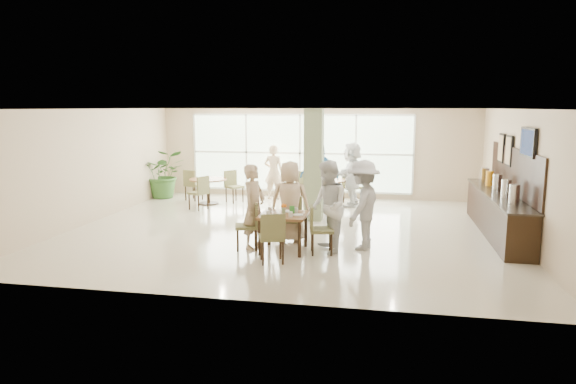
% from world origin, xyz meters
% --- Properties ---
extents(ground, '(10.00, 10.00, 0.00)m').
position_xyz_m(ground, '(0.00, 0.00, 0.00)').
color(ground, beige).
rests_on(ground, ground).
extents(room_shell, '(10.00, 10.00, 10.00)m').
position_xyz_m(room_shell, '(0.00, 0.00, 1.70)').
color(room_shell, white).
rests_on(room_shell, ground).
extents(window_bank, '(7.00, 0.04, 7.00)m').
position_xyz_m(window_bank, '(-0.50, 4.46, 1.40)').
color(window_bank, silver).
rests_on(window_bank, ground).
extents(column, '(0.45, 0.45, 2.80)m').
position_xyz_m(column, '(0.40, 1.20, 1.40)').
color(column, '#6E7B55').
rests_on(column, ground).
extents(main_table, '(0.92, 0.92, 0.75)m').
position_xyz_m(main_table, '(0.22, -1.76, 0.65)').
color(main_table, brown).
rests_on(main_table, ground).
extents(round_table_left, '(1.10, 1.10, 0.75)m').
position_xyz_m(round_table_left, '(-2.97, 2.77, 0.57)').
color(round_table_left, brown).
rests_on(round_table_left, ground).
extents(round_table_right, '(1.20, 1.20, 0.75)m').
position_xyz_m(round_table_right, '(0.47, 3.23, 0.59)').
color(round_table_right, brown).
rests_on(round_table_right, ground).
extents(chairs_main_table, '(2.07, 2.06, 0.95)m').
position_xyz_m(chairs_main_table, '(0.21, -1.80, 0.47)').
color(chairs_main_table, brown).
rests_on(chairs_main_table, ground).
extents(chairs_table_left, '(1.93, 1.96, 0.95)m').
position_xyz_m(chairs_table_left, '(-2.95, 2.78, 0.47)').
color(chairs_table_left, brown).
rests_on(chairs_table_left, ground).
extents(chairs_table_right, '(2.01, 1.80, 0.95)m').
position_xyz_m(chairs_table_right, '(0.50, 3.27, 0.47)').
color(chairs_table_right, brown).
rests_on(chairs_table_right, ground).
extents(tabletop_clutter, '(0.75, 0.74, 0.21)m').
position_xyz_m(tabletop_clutter, '(0.23, -1.78, 0.81)').
color(tabletop_clutter, white).
rests_on(tabletop_clutter, main_table).
extents(buffet_counter, '(0.64, 4.70, 1.95)m').
position_xyz_m(buffet_counter, '(4.70, 0.51, 0.55)').
color(buffet_counter, black).
rests_on(buffet_counter, ground).
extents(wall_tv, '(0.06, 1.00, 0.58)m').
position_xyz_m(wall_tv, '(4.94, -0.60, 2.15)').
color(wall_tv, black).
rests_on(wall_tv, ground).
extents(framed_art_a, '(0.05, 0.55, 0.70)m').
position_xyz_m(framed_art_a, '(4.95, 1.00, 1.85)').
color(framed_art_a, black).
rests_on(framed_art_a, ground).
extents(framed_art_b, '(0.05, 0.55, 0.70)m').
position_xyz_m(framed_art_b, '(4.95, 1.80, 1.85)').
color(framed_art_b, black).
rests_on(framed_art_b, ground).
extents(potted_plant, '(1.79, 1.79, 1.52)m').
position_xyz_m(potted_plant, '(-4.69, 3.51, 0.76)').
color(potted_plant, '#326026').
rests_on(potted_plant, ground).
extents(teen_left, '(0.57, 0.71, 1.71)m').
position_xyz_m(teen_left, '(-0.42, -1.65, 0.86)').
color(teen_left, tan).
rests_on(teen_left, ground).
extents(teen_far, '(0.87, 0.51, 1.73)m').
position_xyz_m(teen_far, '(0.21, -1.02, 0.87)').
color(teen_far, tan).
rests_on(teen_far, ground).
extents(teen_right, '(0.96, 1.07, 1.83)m').
position_xyz_m(teen_right, '(1.08, -1.69, 0.91)').
color(teen_right, white).
rests_on(teen_right, ground).
extents(teen_standing, '(0.98, 1.31, 1.81)m').
position_xyz_m(teen_standing, '(1.75, -1.32, 0.91)').
color(teen_standing, '#A3A3A6').
rests_on(teen_standing, ground).
extents(adult_a, '(1.18, 0.78, 1.87)m').
position_xyz_m(adult_a, '(0.39, 2.38, 0.93)').
color(adult_a, teal).
rests_on(adult_a, ground).
extents(adult_b, '(1.01, 1.82, 1.85)m').
position_xyz_m(adult_b, '(1.22, 3.25, 0.93)').
color(adult_b, white).
rests_on(adult_b, ground).
extents(adult_standing, '(0.67, 0.48, 1.70)m').
position_xyz_m(adult_standing, '(-1.23, 3.89, 0.85)').
color(adult_standing, tan).
rests_on(adult_standing, ground).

